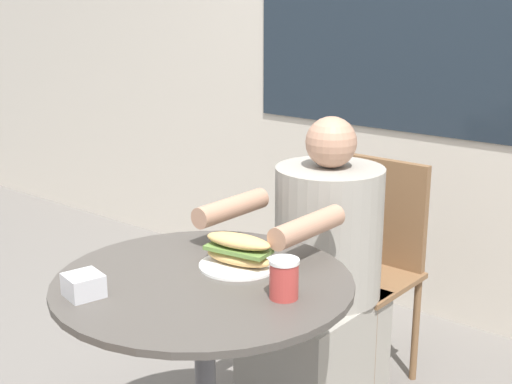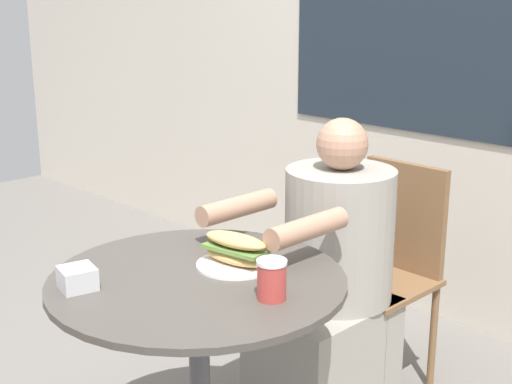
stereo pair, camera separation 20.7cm
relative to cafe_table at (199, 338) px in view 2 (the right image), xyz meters
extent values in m
cube|color=beige|center=(0.00, 1.67, 0.86)|extent=(8.00, 0.08, 2.80)
cylinder|color=#47423D|center=(0.00, 0.00, 0.18)|extent=(0.83, 0.83, 0.02)
cube|color=brown|center=(-0.02, 0.87, -0.10)|extent=(0.38, 0.38, 0.02)
cube|color=brown|center=(-0.02, 1.05, 0.12)|extent=(0.35, 0.03, 0.42)
cylinder|color=brown|center=(0.14, 0.71, -0.32)|extent=(0.03, 0.03, 0.43)
cylinder|color=brown|center=(-0.19, 0.71, -0.32)|extent=(0.03, 0.03, 0.43)
cylinder|color=brown|center=(0.14, 1.04, -0.32)|extent=(0.03, 0.03, 0.43)
cylinder|color=brown|center=(-0.19, 1.04, -0.32)|extent=(0.03, 0.03, 0.43)
cube|color=gray|center=(-0.02, 0.58, -0.31)|extent=(0.36, 0.47, 0.45)
cylinder|color=gray|center=(-0.02, 0.65, 0.14)|extent=(0.37, 0.37, 0.46)
sphere|color=tan|center=(-0.02, 0.65, 0.46)|extent=(0.17, 0.17, 0.17)
cylinder|color=tan|center=(0.13, 0.32, 0.28)|extent=(0.07, 0.30, 0.07)
cylinder|color=tan|center=(-0.17, 0.32, 0.28)|extent=(0.07, 0.30, 0.07)
cylinder|color=white|center=(0.01, 0.13, 0.19)|extent=(0.23, 0.23, 0.01)
ellipsoid|color=tan|center=(0.01, 0.13, 0.21)|extent=(0.22, 0.11, 0.04)
cube|color=olive|center=(0.01, 0.13, 0.24)|extent=(0.20, 0.11, 0.01)
ellipsoid|color=tan|center=(0.01, 0.13, 0.26)|extent=(0.22, 0.11, 0.04)
cylinder|color=#B73D38|center=(0.25, 0.04, 0.23)|extent=(0.08, 0.08, 0.10)
cylinder|color=white|center=(0.25, 0.04, 0.29)|extent=(0.08, 0.08, 0.01)
cube|color=silver|center=(-0.16, -0.28, 0.22)|extent=(0.11, 0.11, 0.06)
camera|label=1|loc=(1.27, -1.31, 0.95)|focal=50.00mm
camera|label=2|loc=(1.42, -1.17, 0.95)|focal=50.00mm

